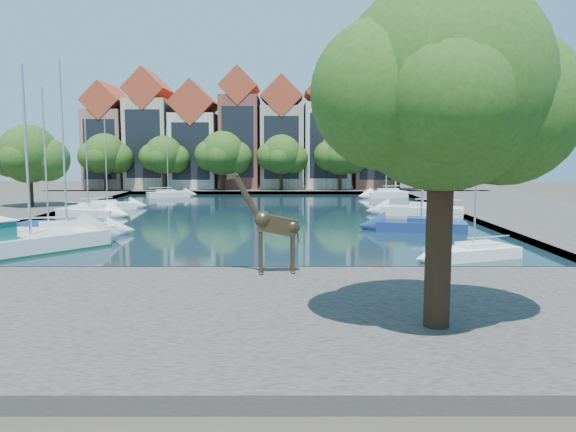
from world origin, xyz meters
name	(u,v)px	position (x,y,z in m)	size (l,w,h in m)	color
ground	(228,277)	(0.00, 0.00, 0.00)	(160.00, 160.00, 0.00)	#38332B
water_basin	(256,216)	(0.00, 24.00, 0.04)	(38.00, 50.00, 0.08)	black
near_quay	(206,315)	(0.00, -7.00, 0.25)	(50.00, 14.00, 0.50)	#534D48
far_quay	(268,189)	(0.00, 56.00, 0.25)	(60.00, 16.00, 0.50)	#534D48
right_quay	(534,214)	(25.00, 24.00, 0.25)	(14.00, 52.00, 0.50)	#534D48
plane_tree	(447,93)	(7.62, -9.01, 7.67)	(8.32, 6.40, 10.62)	#332114
townhouse_west_end	(109,140)	(-23.00, 55.99, 7.36)	(5.44, 9.18, 14.93)	#9A6954
townhouse_west_mid	(151,134)	(-17.00, 55.99, 8.23)	(5.94, 9.18, 16.79)	#B7AC8D
townhouse_west_inner	(196,140)	(-10.50, 55.99, 7.35)	(6.43, 9.18, 15.15)	beige
townhouse_center	(240,133)	(-4.00, 55.99, 8.36)	(5.44, 9.18, 16.93)	brown
townhouse_east_inner	(282,137)	(2.00, 55.99, 7.73)	(5.94, 9.18, 15.79)	tan
townhouse_east_mid	(327,135)	(8.50, 55.99, 8.10)	(6.43, 9.18, 16.65)	beige
townhouse_east_end	(371,142)	(15.00, 55.99, 7.11)	(5.44, 9.18, 14.43)	brown
far_tree_far_west	(105,155)	(-21.90, 50.49, 5.18)	(7.28, 5.60, 7.68)	#332114
far_tree_west	(164,156)	(-13.91, 50.49, 5.08)	(6.76, 5.20, 7.36)	#332114
far_tree_mid_west	(223,155)	(-5.89, 50.49, 5.29)	(7.80, 6.00, 8.00)	#332114
far_tree_mid_east	(282,156)	(2.10, 50.49, 5.13)	(7.02, 5.40, 7.52)	#332114
far_tree_east	(341,155)	(10.11, 50.49, 5.24)	(7.54, 5.80, 7.84)	#332114
far_tree_far_east	(400,156)	(18.09, 50.49, 5.08)	(6.76, 5.20, 7.36)	#332114
side_tree_left_far	(29,156)	(-21.90, 27.99, 5.38)	(7.28, 5.60, 7.88)	#332114
giraffe_statue	(272,224)	(2.17, -1.53, 2.71)	(3.15, 0.76, 4.49)	#392E1C
motorsailer	(1,242)	(-13.05, 4.72, 0.89)	(9.50, 10.32, 10.66)	silver
sailboat_left_a	(67,229)	(-12.00, 11.35, 0.70)	(6.51, 4.47, 11.72)	silver
sailboat_left_b	(49,229)	(-13.40, 11.71, 0.61)	(7.38, 3.74, 9.98)	navy
sailboat_left_c	(89,210)	(-15.00, 23.95, 0.56)	(6.20, 3.89, 8.78)	white
sailboat_left_d	(108,204)	(-15.00, 29.26, 0.57)	(5.69, 3.98, 8.82)	white
sailboat_left_e	(168,193)	(-12.00, 43.51, 0.59)	(5.41, 3.77, 8.72)	silver
sailboat_right_a	(474,250)	(12.97, 4.00, 0.57)	(5.40, 3.46, 8.92)	white
sailboat_right_b	(421,223)	(12.58, 14.44, 0.65)	(6.71, 3.56, 12.84)	navy
sailboat_right_c	(423,209)	(15.00, 24.10, 0.68)	(7.53, 4.46, 9.67)	silver
sailboat_right_d	(386,193)	(15.00, 42.99, 0.70)	(5.62, 3.60, 9.94)	white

